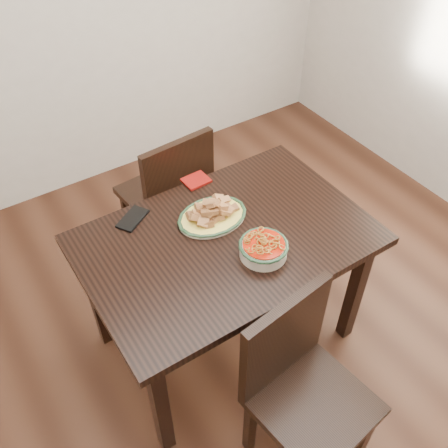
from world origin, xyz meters
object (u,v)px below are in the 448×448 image
dining_table (226,251)px  fish_plate (212,211)px  chair_near (300,381)px  smartphone (133,219)px  noodle_bowl (263,247)px  chair_far (170,192)px

dining_table → fish_plate: fish_plate is taller
chair_near → smartphone: chair_near is taller
dining_table → noodle_bowl: (0.07, -0.17, 0.14)m
chair_far → fish_plate: 0.62m
noodle_bowl → smartphone: bearing=126.3°
chair_near → fish_plate: size_ratio=2.78×
noodle_bowl → dining_table: bearing=112.2°
chair_near → noodle_bowl: bearing=66.5°
dining_table → fish_plate: bearing=85.7°
chair_near → noodle_bowl: (0.13, 0.44, 0.29)m
chair_far → smartphone: 0.56m
chair_far → dining_table: bearing=79.5°
fish_plate → smartphone: 0.36m
dining_table → chair_far: (0.07, 0.67, -0.16)m
chair_near → noodle_bowl: size_ratio=4.26×
chair_far → smartphone: chair_far is taller
dining_table → smartphone: (-0.29, 0.32, 0.10)m
chair_far → chair_near: size_ratio=1.00×
fish_plate → noodle_bowl: (0.06, -0.30, -0.00)m
fish_plate → noodle_bowl: bearing=-78.8°
chair_far → chair_near: (-0.13, -1.28, 0.00)m
smartphone → fish_plate: bearing=-63.9°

